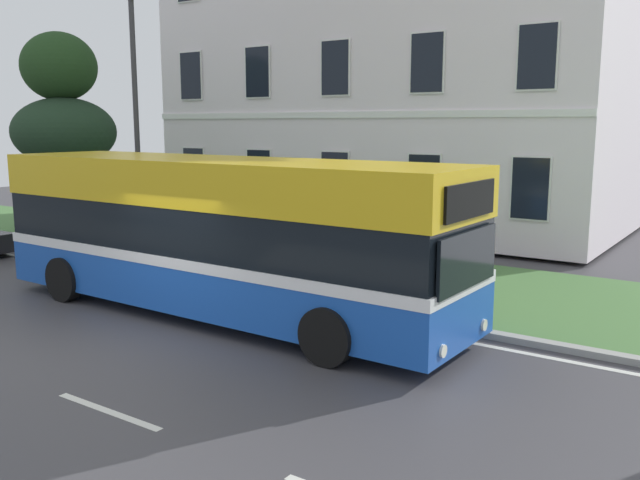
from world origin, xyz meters
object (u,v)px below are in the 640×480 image
at_px(single_decker_bus, 219,234).
at_px(litter_bin, 348,267).
at_px(street_lamp_post, 136,107).
at_px(evergreen_tree, 65,146).
at_px(georgian_townhouse, 405,38).

bearing_deg(single_decker_bus, litter_bin, 64.49).
bearing_deg(street_lamp_post, litter_bin, 1.44).
bearing_deg(street_lamp_post, evergreen_tree, 165.19).
xyz_separation_m(georgian_townhouse, street_lamp_post, (-2.32, -10.89, -2.70)).
relative_size(evergreen_tree, street_lamp_post, 0.91).
height_order(street_lamp_post, litter_bin, street_lamp_post).
height_order(georgian_townhouse, single_decker_bus, georgian_townhouse).
xyz_separation_m(georgian_townhouse, single_decker_bus, (2.94, -13.44, -5.28)).
bearing_deg(single_decker_bus, georgian_townhouse, 103.04).
distance_m(single_decker_bus, litter_bin, 3.18).
distance_m(evergreen_tree, single_decker_bus, 11.14).
bearing_deg(georgian_townhouse, single_decker_bus, -77.65).
relative_size(evergreen_tree, litter_bin, 6.15).
xyz_separation_m(georgian_townhouse, evergreen_tree, (-7.40, -9.55, -3.85)).
bearing_deg(evergreen_tree, street_lamp_post, -14.81).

